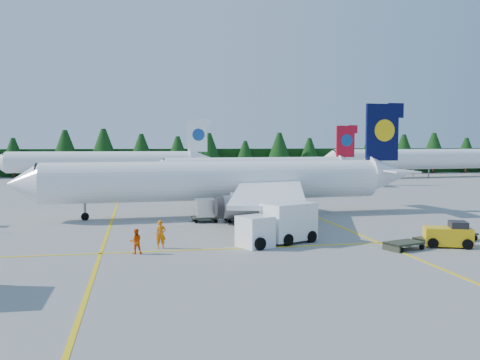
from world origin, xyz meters
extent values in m
plane|color=gray|center=(0.00, 0.00, 0.00)|extent=(320.00, 320.00, 0.00)
cube|color=yellow|center=(-14.00, 20.00, 0.01)|extent=(0.25, 120.00, 0.01)
cube|color=yellow|center=(6.00, 20.00, 0.01)|extent=(0.25, 120.00, 0.01)
cube|color=yellow|center=(0.00, -6.00, 0.01)|extent=(80.00, 0.25, 0.01)
cube|color=black|center=(0.00, 82.00, 3.00)|extent=(220.00, 4.00, 6.00)
cylinder|color=white|center=(-3.72, 10.89, 3.57)|extent=(33.89, 5.73, 3.97)
cone|color=white|center=(-21.95, 9.93, 3.57)|extent=(2.98, 4.11, 3.97)
cube|color=#060932|center=(14.60, 11.85, 8.53)|extent=(3.78, 0.54, 6.15)
cube|color=white|center=(-1.19, 19.47, 2.98)|extent=(10.89, 16.02, 1.13)
cylinder|color=gray|center=(-3.04, 16.69, 1.59)|extent=(3.48, 2.26, 2.08)
cube|color=white|center=(-0.31, 2.63, 2.98)|extent=(9.60, 15.91, 1.13)
cylinder|color=gray|center=(-2.43, 5.20, 1.59)|extent=(3.48, 2.26, 2.08)
cylinder|color=gray|center=(-16.52, 10.22, 0.84)|extent=(0.24, 0.24, 1.69)
cylinder|color=white|center=(7.74, 44.93, 3.19)|extent=(30.31, 5.33, 3.55)
cone|color=white|center=(-8.55, 43.96, 3.19)|extent=(2.69, 3.69, 3.55)
cube|color=#B60C1E|center=(24.12, 45.90, 7.63)|extent=(3.38, 0.51, 5.50)
cube|color=white|center=(9.95, 52.61, 2.66)|extent=(9.81, 14.33, 1.01)
cylinder|color=gray|center=(8.32, 50.12, 1.42)|extent=(3.12, 2.04, 1.86)
cube|color=white|center=(10.84, 37.56, 2.66)|extent=(8.50, 14.21, 1.01)
cylinder|color=gray|center=(8.93, 39.85, 1.42)|extent=(3.12, 2.04, 1.86)
cylinder|color=gray|center=(-3.70, 44.25, 0.75)|extent=(0.21, 0.21, 1.51)
cylinder|color=white|center=(-18.72, 64.52, 3.68)|extent=(34.88, 5.36, 4.09)
cube|color=white|center=(0.17, 63.82, 8.79)|extent=(3.89, 0.50, 6.34)
cylinder|color=gray|center=(-31.92, 65.00, 0.82)|extent=(0.25, 0.25, 1.64)
cylinder|color=white|center=(46.22, 63.01, 3.88)|extent=(36.89, 7.56, 4.31)
cone|color=white|center=(26.47, 61.24, 3.88)|extent=(3.39, 4.56, 4.31)
cylinder|color=gray|center=(32.35, 61.77, 0.86)|extent=(0.26, 0.26, 1.72)
cube|color=white|center=(-3.35, -5.65, 1.10)|extent=(2.79, 2.79, 2.20)
cube|color=black|center=(-3.35, -5.65, 1.63)|extent=(2.46, 2.56, 0.94)
cube|color=white|center=(-0.49, -4.33, 1.57)|extent=(4.40, 3.68, 2.73)
cube|color=#E9B40C|center=(10.18, -8.12, 0.75)|extent=(3.61, 2.75, 1.26)
cube|color=black|center=(10.83, -8.36, 1.55)|extent=(1.60, 1.80, 0.57)
cube|color=#313527|center=(6.59, -8.53, 0.47)|extent=(2.91, 2.33, 0.15)
cube|color=#313527|center=(9.51, -7.29, 0.47)|extent=(2.91, 2.33, 0.15)
cube|color=#313527|center=(12.43, -6.05, 0.47)|extent=(2.91, 2.33, 0.15)
cube|color=#313527|center=(-5.39, 6.97, 0.43)|extent=(2.45, 1.94, 0.15)
cube|color=silver|center=(-5.39, 6.97, 1.34)|extent=(1.74, 1.69, 1.66)
cube|color=#313527|center=(-2.37, 6.59, 0.43)|extent=(2.45, 1.94, 0.15)
cube|color=silver|center=(-2.37, 6.59, 1.34)|extent=(1.74, 1.69, 1.66)
imported|color=orange|center=(-9.97, -4.96, 0.99)|extent=(0.76, 0.53, 1.98)
imported|color=#FA5205|center=(-11.68, -6.48, 0.84)|extent=(0.90, 0.74, 1.69)
camera|label=1|loc=(-11.45, -42.38, 7.41)|focal=40.00mm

